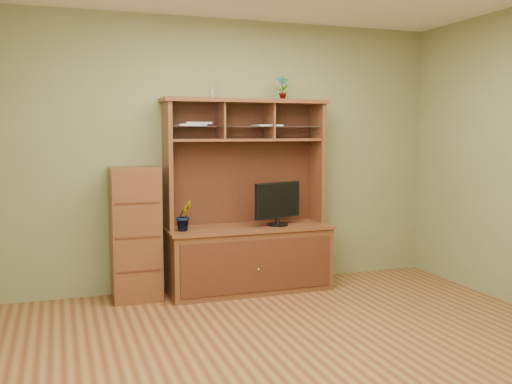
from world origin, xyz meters
name	(u,v)px	position (x,y,z in m)	size (l,w,h in m)	color
room	(313,165)	(0.00, 0.00, 1.35)	(4.54, 4.04, 2.74)	brown
media_hutch	(248,238)	(0.10, 1.73, 0.52)	(1.66, 0.61, 1.90)	#4F2A16
monitor	(278,203)	(0.38, 1.65, 0.88)	(0.53, 0.22, 0.43)	black
orchid_plant	(184,215)	(-0.56, 1.65, 0.80)	(0.16, 0.13, 0.29)	#31521C
top_plant	(282,88)	(0.49, 1.80, 2.02)	(0.13, 0.09, 0.24)	#436E26
reed_diffuser	(212,88)	(-0.24, 1.80, 2.00)	(0.05, 0.05, 0.26)	silver
magazines	(218,125)	(-0.18, 1.81, 1.65)	(1.07, 0.24, 0.04)	#9E9EA3
side_cabinet	(135,234)	(-1.00, 1.78, 0.63)	(0.45, 0.41, 1.25)	#4F2A16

